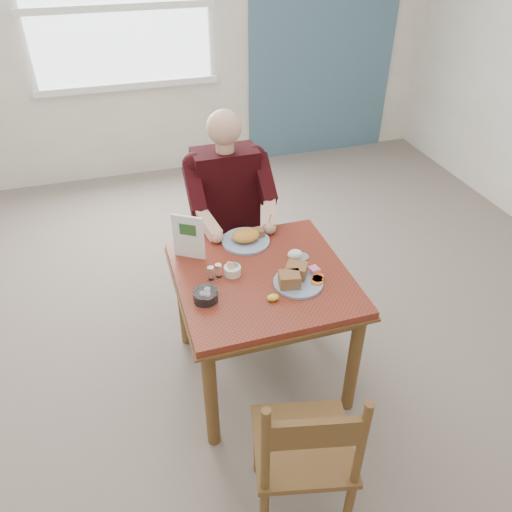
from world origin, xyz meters
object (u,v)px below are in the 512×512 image
object	(u,v)px
diner	(229,202)
far_plate	(247,238)
chair_far	(227,238)
chair_near	(305,452)
table	(262,291)
near_plate	(296,278)

from	to	relation	value
diner	far_plate	size ratio (longest dim) A/B	4.72
chair_far	diner	xyz separation A→B (m)	(0.00, -0.09, 0.33)
diner	chair_near	bearing A→B (deg)	-93.30
table	far_plate	world-z (taller)	far_plate
diner	chair_far	bearing A→B (deg)	90.01
chair_far	chair_near	bearing A→B (deg)	-93.12
far_plate	chair_near	bearing A→B (deg)	-94.61
diner	near_plate	xyz separation A→B (m)	(0.15, -0.83, -0.03)
chair_near	far_plate	bearing A→B (deg)	85.39
chair_far	diner	distance (m)	0.34
table	diner	distance (m)	0.73
chair_far	near_plate	size ratio (longest dim) A/B	2.91
chair_far	far_plate	xyz separation A→B (m)	(0.01, -0.47, 0.30)
far_plate	table	bearing A→B (deg)	-91.01
table	diner	xyz separation A→B (m)	(0.00, 0.71, 0.17)
table	diner	size ratio (longest dim) A/B	0.66
diner	near_plate	distance (m)	0.84
chair_near	chair_far	bearing A→B (deg)	86.88
chair_far	chair_near	size ratio (longest dim) A/B	1.00
table	chair_far	xyz separation A→B (m)	(0.00, 0.80, -0.16)
chair_far	far_plate	bearing A→B (deg)	-89.31
chair_far	near_plate	world-z (taller)	chair_far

